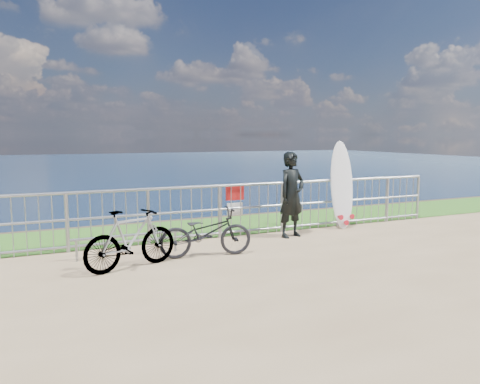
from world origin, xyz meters
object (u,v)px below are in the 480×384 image
surfboard (342,188)px  surfer (292,195)px  bicycle_near (206,233)px  bicycle_far (131,239)px

surfboard → surfer: bearing=-166.6°
surfer → surfboard: (1.56, 0.37, 0.03)m
surfer → bicycle_near: bearing=-175.1°
surfboard → bicycle_near: size_ratio=1.23×
bicycle_near → surfer: bearing=-62.9°
bicycle_near → bicycle_far: (-1.36, -0.23, 0.05)m
surfer → bicycle_far: (-3.58, -1.01, -0.41)m
surfer → surfboard: bearing=-1.2°
surfer → surfboard: size_ratio=0.89×
bicycle_near → bicycle_far: bearing=107.1°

